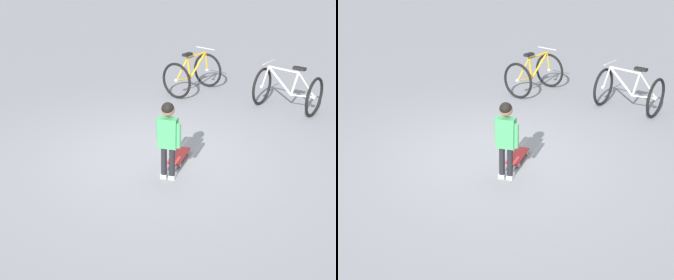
{
  "view_description": "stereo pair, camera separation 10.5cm",
  "coord_description": "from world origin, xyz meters",
  "views": [
    {
      "loc": [
        4.44,
        3.91,
        2.92
      ],
      "look_at": [
        0.39,
        0.48,
        0.55
      ],
      "focal_mm": 48.64,
      "sensor_mm": 36.0,
      "label": 1
    },
    {
      "loc": [
        4.37,
        3.99,
        2.92
      ],
      "look_at": [
        0.39,
        0.48,
        0.55
      ],
      "focal_mm": 48.64,
      "sensor_mm": 36.0,
      "label": 2
    }
  ],
  "objects": [
    {
      "name": "ground_plane",
      "position": [
        0.0,
        0.0,
        0.0
      ],
      "size": [
        50.0,
        50.0,
        0.0
      ],
      "primitive_type": "plane",
      "color": "gray"
    },
    {
      "name": "child_person",
      "position": [
        0.39,
        0.48,
        0.66
      ],
      "size": [
        0.25,
        0.41,
        1.06
      ],
      "color": "black",
      "rests_on": "ground"
    },
    {
      "name": "bicycle_mid",
      "position": [
        -3.0,
        0.46,
        0.38
      ],
      "size": [
        0.74,
        1.09,
        0.85
      ],
      "color": "black",
      "rests_on": "ground"
    },
    {
      "name": "bicycle_near",
      "position": [
        -2.73,
        -1.51,
        0.38
      ],
      "size": [
        1.08,
        0.72,
        0.85
      ],
      "color": "black",
      "rests_on": "ground"
    },
    {
      "name": "skateboard",
      "position": [
        -0.12,
        0.25,
        0.06
      ],
      "size": [
        0.61,
        0.39,
        0.07
      ],
      "color": "#B22D2D",
      "rests_on": "ground"
    }
  ]
}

